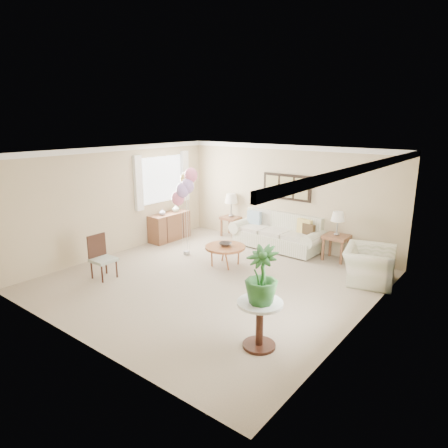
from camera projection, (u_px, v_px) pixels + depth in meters
name	position (u px, v px, depth m)	size (l,w,h in m)	color
ground_plane	(212.00, 280.00, 8.20)	(6.00, 6.00, 0.00)	tan
room_shell	(210.00, 202.00, 7.92)	(6.04, 6.04, 2.60)	#C4B08D
wall_art_triptych	(287.00, 187.00, 10.06)	(1.35, 0.06, 0.65)	black
sofa	(278.00, 234.00, 10.20)	(2.45, 0.97, 0.89)	beige
end_table_left	(231.00, 220.00, 11.21)	(0.52, 0.47, 0.56)	brown
end_table_right	(336.00, 239.00, 9.27)	(0.55, 0.50, 0.61)	brown
lamp_left	(231.00, 199.00, 11.06)	(0.37, 0.37, 0.65)	gray
lamp_right	(338.00, 217.00, 9.13)	(0.32, 0.32, 0.57)	gray
coffee_table	(225.00, 248.00, 8.94)	(0.91, 0.91, 0.46)	brown
decor_bowl	(225.00, 244.00, 8.96)	(0.28, 0.28, 0.07)	#312A27
armchair	(369.00, 265.00, 8.07)	(1.09, 0.95, 0.71)	beige
side_table	(260.00, 313.00, 5.68)	(0.66, 0.66, 0.72)	silver
potted_plant	(261.00, 275.00, 5.50)	(0.46, 0.46, 0.83)	#215125
accent_chair	(101.00, 256.00, 8.25)	(0.45, 0.45, 0.91)	#9AA599
credenza	(169.00, 227.00, 10.89)	(0.46, 1.20, 0.74)	brown
vase_white	(162.00, 212.00, 10.56)	(0.17, 0.17, 0.17)	#AFB3CA
vase_sage	(176.00, 208.00, 10.95)	(0.20, 0.20, 0.20)	beige
balloon_cluster	(185.00, 186.00, 9.31)	(0.55, 0.60, 2.13)	gray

